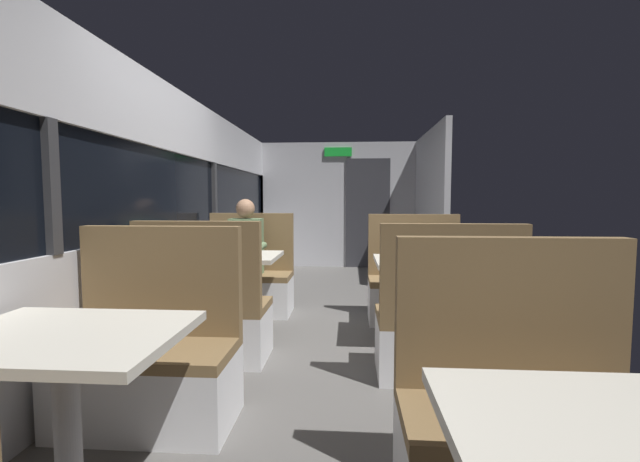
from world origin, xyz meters
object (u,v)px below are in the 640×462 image
Objects in this scene: bench_near_window_facing_entry at (151,365)px; bench_mid_window_facing_entry at (249,283)px; bench_rear_aisle_facing_entry at (415,289)px; bench_front_aisle_facing_entry at (521,437)px; dining_table_rear_aisle at (428,271)px; bench_rear_aisle_facing_end at (446,332)px; dining_table_mid_window at (231,265)px; bench_mid_window_facing_end at (206,319)px; coffee_cup_secondary at (203,251)px; seated_passenger at (247,266)px; dining_table_near_window at (64,357)px.

bench_near_window_facing_entry is 2.31m from bench_mid_window_facing_entry.
bench_front_aisle_facing_entry is at bearing -90.00° from bench_rear_aisle_facing_entry.
bench_rear_aisle_facing_end is (0.00, -0.70, -0.31)m from dining_table_rear_aisle.
bench_mid_window_facing_end is (0.00, -0.70, -0.31)m from dining_table_mid_window.
bench_near_window_facing_entry is 1.22× the size of dining_table_mid_window.
bench_rear_aisle_facing_end is at bearing -41.77° from bench_mid_window_facing_entry.
bench_mid_window_facing_end is at bearing -90.00° from dining_table_mid_window.
bench_mid_window_facing_entry is 1.80m from bench_rear_aisle_facing_entry.
bench_front_aisle_facing_entry is 2.94m from coffee_cup_secondary.
dining_table_rear_aisle is at bearing 38.20° from bench_near_window_facing_entry.
bench_mid_window_facing_entry is 1.00× the size of bench_rear_aisle_facing_entry.
bench_mid_window_facing_entry and bench_rear_aisle_facing_end have the same top height.
bench_near_window_facing_entry is 1.00× the size of bench_rear_aisle_facing_entry.
bench_rear_aisle_facing_entry is at bearing -4.08° from seated_passenger.
dining_table_rear_aisle is 0.71× the size of seated_passenger.
bench_mid_window_facing_end and bench_rear_aisle_facing_end have the same top height.
dining_table_near_window is 0.82× the size of bench_near_window_facing_entry.
bench_near_window_facing_entry is 1.89m from bench_front_aisle_facing_entry.
bench_near_window_facing_entry is 12.22× the size of coffee_cup_secondary.
dining_table_mid_window is at bearing 173.62° from dining_table_rear_aisle.
bench_front_aisle_facing_entry is at bearing -57.74° from seated_passenger.
dining_table_rear_aisle is at bearing 49.67° from dining_table_near_window.
bench_rear_aisle_facing_end is 12.22× the size of coffee_cup_secondary.
dining_table_near_window is 2.94m from seated_passenger.
bench_near_window_facing_entry and bench_rear_aisle_facing_end have the same top height.
bench_rear_aisle_facing_end reaches higher than dining_table_rear_aisle.
coffee_cup_secondary is (-2.01, 0.09, 0.15)m from dining_table_rear_aisle.
dining_table_mid_window is 10.00× the size of coffee_cup_secondary.
bench_rear_aisle_facing_entry is 0.87× the size of seated_passenger.
dining_table_rear_aisle is 1.97m from seated_passenger.
bench_mid_window_facing_entry is 0.22m from seated_passenger.
bench_front_aisle_facing_entry and bench_rear_aisle_facing_end have the same top height.
bench_mid_window_facing_end is 0.87× the size of seated_passenger.
bench_rear_aisle_facing_end reaches higher than dining_table_near_window.
dining_table_near_window is at bearing -176.82° from bench_front_aisle_facing_entry.
dining_table_mid_window is at bearing 90.00° from bench_near_window_facing_entry.
bench_front_aisle_facing_entry is at bearing -18.53° from bench_near_window_facing_entry.
seated_passenger is at bearing 90.00° from dining_table_mid_window.
dining_table_mid_window is 2.03m from bench_rear_aisle_facing_end.
bench_rear_aisle_facing_end is at bearing -40.46° from seated_passenger.
dining_table_mid_window is 0.82× the size of bench_rear_aisle_facing_entry.
seated_passenger reaches higher than bench_mid_window_facing_end.
seated_passenger is at bearing 155.20° from dining_table_rear_aisle.
seated_passenger reaches higher than bench_front_aisle_facing_entry.
bench_front_aisle_facing_entry is 12.22× the size of coffee_cup_secondary.
coffee_cup_secondary is (-0.22, -0.81, 0.46)m from bench_mid_window_facing_entry.
dining_table_near_window is 10.00× the size of coffee_cup_secondary.
bench_rear_aisle_facing_entry is 2.15m from coffee_cup_secondary.
bench_mid_window_facing_entry reaches higher than coffee_cup_secondary.
bench_mid_window_facing_end is 1.00× the size of bench_rear_aisle_facing_end.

